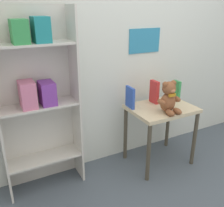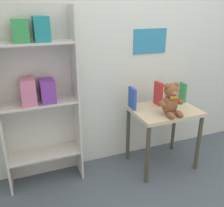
{
  "view_description": "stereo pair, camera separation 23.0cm",
  "coord_description": "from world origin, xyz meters",
  "px_view_note": "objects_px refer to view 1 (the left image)",
  "views": [
    {
      "loc": [
        -1.39,
        -0.95,
        1.6
      ],
      "look_at": [
        -0.4,
        0.95,
        0.76
      ],
      "focal_mm": 40.0,
      "sensor_mm": 36.0,
      "label": 1
    },
    {
      "loc": [
        -1.18,
        -1.04,
        1.6
      ],
      "look_at": [
        -0.4,
        0.95,
        0.76
      ],
      "focal_mm": 40.0,
      "sensor_mm": 36.0,
      "label": 2
    }
  ],
  "objects_px": {
    "bookshelf_side": "(36,93)",
    "display_table": "(161,116)",
    "book_standing_blue": "(130,97)",
    "book_standing_green": "(177,90)",
    "teddy_bear": "(169,98)",
    "book_standing_red": "(154,92)"
  },
  "relations": [
    {
      "from": "book_standing_blue",
      "to": "bookshelf_side",
      "type": "bearing_deg",
      "value": 177.66
    },
    {
      "from": "book_standing_blue",
      "to": "book_standing_green",
      "type": "bearing_deg",
      "value": 1.02
    },
    {
      "from": "teddy_bear",
      "to": "book_standing_blue",
      "type": "distance_m",
      "value": 0.38
    },
    {
      "from": "book_standing_blue",
      "to": "book_standing_green",
      "type": "distance_m",
      "value": 0.59
    },
    {
      "from": "book_standing_blue",
      "to": "book_standing_red",
      "type": "xyz_separation_m",
      "value": [
        0.29,
        -0.0,
        0.01
      ]
    },
    {
      "from": "book_standing_red",
      "to": "bookshelf_side",
      "type": "bearing_deg",
      "value": 176.16
    },
    {
      "from": "bookshelf_side",
      "to": "display_table",
      "type": "bearing_deg",
      "value": -10.55
    },
    {
      "from": "bookshelf_side",
      "to": "book_standing_green",
      "type": "height_order",
      "value": "bookshelf_side"
    },
    {
      "from": "display_table",
      "to": "book_standing_green",
      "type": "height_order",
      "value": "book_standing_green"
    },
    {
      "from": "teddy_bear",
      "to": "book_standing_red",
      "type": "bearing_deg",
      "value": 84.53
    },
    {
      "from": "book_standing_green",
      "to": "teddy_bear",
      "type": "bearing_deg",
      "value": -139.81
    },
    {
      "from": "teddy_bear",
      "to": "book_standing_green",
      "type": "bearing_deg",
      "value": 38.04
    },
    {
      "from": "bookshelf_side",
      "to": "book_standing_green",
      "type": "relative_size",
      "value": 7.91
    },
    {
      "from": "teddy_bear",
      "to": "book_standing_green",
      "type": "xyz_separation_m",
      "value": [
        0.32,
        0.25,
        -0.04
      ]
    },
    {
      "from": "book_standing_blue",
      "to": "book_standing_green",
      "type": "relative_size",
      "value": 1.04
    },
    {
      "from": "bookshelf_side",
      "to": "book_standing_red",
      "type": "distance_m",
      "value": 1.19
    },
    {
      "from": "display_table",
      "to": "book_standing_red",
      "type": "bearing_deg",
      "value": 90.0
    },
    {
      "from": "teddy_bear",
      "to": "book_standing_red",
      "type": "distance_m",
      "value": 0.26
    },
    {
      "from": "book_standing_red",
      "to": "book_standing_green",
      "type": "height_order",
      "value": "book_standing_red"
    },
    {
      "from": "bookshelf_side",
      "to": "book_standing_blue",
      "type": "relative_size",
      "value": 7.58
    },
    {
      "from": "display_table",
      "to": "book_standing_green",
      "type": "xyz_separation_m",
      "value": [
        0.29,
        0.12,
        0.2
      ]
    },
    {
      "from": "teddy_bear",
      "to": "display_table",
      "type": "bearing_deg",
      "value": 78.79
    }
  ]
}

